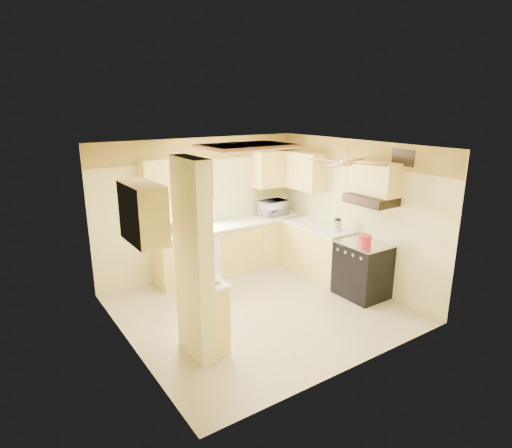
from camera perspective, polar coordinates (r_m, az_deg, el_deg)
floor at (r=6.79m, az=0.48°, el=-11.19°), size 4.00×4.00×0.00m
ceiling at (r=6.08m, az=0.54°, el=10.31°), size 4.00×4.00×0.00m
wall_back at (r=7.90m, az=-7.32°, el=2.28°), size 4.00×0.00×4.00m
wall_front at (r=4.96m, az=13.11°, el=-6.30°), size 4.00×0.00×4.00m
wall_left at (r=5.50m, az=-16.99°, el=-4.38°), size 0.00×3.80×3.80m
wall_right at (r=7.59m, az=13.05°, el=1.43°), size 0.00×3.80×3.80m
wallpaper_border at (r=7.71m, az=-7.53°, el=9.86°), size 4.00×0.02×0.40m
partition_column at (r=5.23m, az=-8.34°, el=-4.88°), size 0.20×0.70×2.50m
partition_ledge at (r=5.64m, az=-5.96°, el=-12.08°), size 0.25×0.55×0.90m
ledge_top at (r=5.44m, az=-6.10°, el=-7.70°), size 0.28×0.58×0.04m
lower_cabinets_back at (r=8.11m, az=-3.00°, el=-3.16°), size 3.00×0.60×0.90m
lower_cabinets_right at (r=8.03m, az=8.11°, el=-3.50°), size 0.60×1.40×0.90m
countertop_back at (r=7.96m, az=-3.01°, el=0.02°), size 3.04×0.64×0.04m
countertop_right at (r=7.88m, az=8.19°, el=-0.28°), size 0.64×1.44×0.04m
dishwasher_panel at (r=7.51m, az=-6.68°, el=-4.97°), size 0.58×0.02×0.80m
window at (r=7.72m, az=-9.01°, el=4.17°), size 0.92×0.02×1.02m
upper_cab_back_left at (r=7.29m, az=-12.85°, el=5.69°), size 0.60×0.35×0.70m
upper_cab_back_right at (r=8.44m, az=2.58°, el=7.41°), size 0.90×0.35×0.70m
upper_cab_right at (r=8.24m, az=6.11°, el=7.13°), size 0.35×1.00×0.70m
upper_cab_left_wall at (r=5.15m, az=-14.83°, el=1.42°), size 0.35×0.75×0.70m
upper_cab_over_stove at (r=6.97m, az=15.71°, el=5.87°), size 0.35×0.76×0.52m
stove at (r=7.25m, az=14.03°, el=-5.89°), size 0.68×0.77×0.92m
range_hood at (r=6.96m, az=15.05°, el=3.14°), size 0.50×0.76×0.14m
poster_menu at (r=5.10m, az=-7.47°, el=1.68°), size 0.02×0.42×0.57m
poster_nashville at (r=5.29m, az=-7.22°, el=-5.16°), size 0.02×0.42×0.57m
ceiling_light_panel at (r=6.55m, az=-1.25°, el=10.32°), size 1.35×0.95×0.06m
ceiling_fan at (r=6.21m, az=11.98°, el=8.11°), size 1.15×1.15×0.26m
vent_grate at (r=6.82m, az=19.03°, el=8.38°), size 0.02×0.40×0.25m
microwave at (r=8.46m, az=2.32°, el=2.18°), size 0.56×0.40×0.30m
bowl at (r=5.38m, az=-5.72°, el=-7.41°), size 0.26×0.26×0.05m
dutch_oven at (r=7.00m, az=14.27°, el=-2.04°), size 0.23×0.23×0.16m
kettle at (r=7.53m, az=10.83°, el=-0.15°), size 0.15×0.15×0.23m
dish_rack at (r=7.42m, az=-10.68°, el=-0.61°), size 0.40×0.32×0.22m
utensil_crock at (r=7.76m, az=-7.71°, el=0.19°), size 0.11×0.11×0.21m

